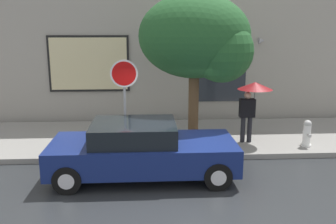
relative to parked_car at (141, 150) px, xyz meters
The scene contains 8 objects.
ground_plane 0.92m from the parked_car, ahead, with size 60.00×60.00×0.00m, color #282B2D.
sidewalk 3.12m from the parked_car, 78.25° to the left, with size 20.00×4.00×0.15m, color gray.
building_facade 6.20m from the parked_car, 83.71° to the left, with size 20.00×0.67×7.00m.
parked_car is the anchor object (origin of this frame).
fire_hydrant 5.10m from the parked_car, 18.66° to the left, with size 0.30×0.44×0.79m.
pedestrian_with_umbrella 4.05m from the parked_car, 32.93° to the left, with size 1.03×1.03×1.85m.
street_tree 3.78m from the parked_car, 52.48° to the left, with size 3.25×2.76×4.40m.
stop_sign 2.09m from the parked_car, 106.47° to the left, with size 0.76×0.10×2.58m.
Camera 1 is at (-0.47, -8.42, 3.55)m, focal length 39.06 mm.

